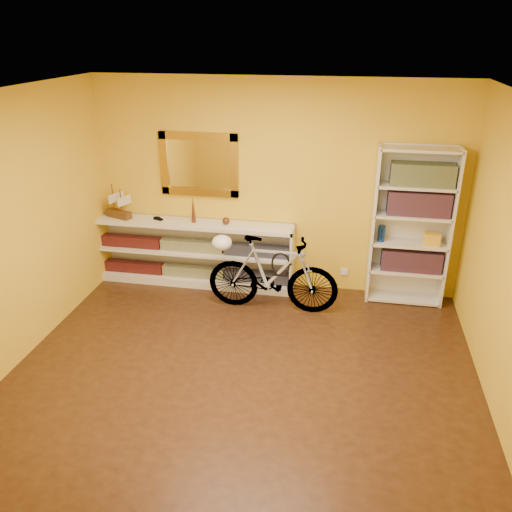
% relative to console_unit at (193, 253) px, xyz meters
% --- Properties ---
extents(floor, '(4.50, 4.00, 0.01)m').
position_rel_console_unit_xyz_m(floor, '(1.03, -1.81, -0.43)').
color(floor, black).
rests_on(floor, ground).
extents(ceiling, '(4.50, 4.00, 0.01)m').
position_rel_console_unit_xyz_m(ceiling, '(1.03, -1.81, 2.18)').
color(ceiling, silver).
rests_on(ceiling, ground).
extents(back_wall, '(4.50, 0.01, 2.60)m').
position_rel_console_unit_xyz_m(back_wall, '(1.03, 0.19, 0.88)').
color(back_wall, gold).
rests_on(back_wall, ground).
extents(left_wall, '(0.01, 4.00, 2.60)m').
position_rel_console_unit_xyz_m(left_wall, '(-1.22, -1.81, 0.88)').
color(left_wall, gold).
rests_on(left_wall, ground).
extents(gilt_mirror, '(0.98, 0.06, 0.78)m').
position_rel_console_unit_xyz_m(gilt_mirror, '(0.08, 0.15, 1.12)').
color(gilt_mirror, olive).
rests_on(gilt_mirror, back_wall).
extents(wall_socket, '(0.09, 0.02, 0.09)m').
position_rel_console_unit_xyz_m(wall_socket, '(1.93, 0.17, -0.17)').
color(wall_socket, silver).
rests_on(wall_socket, back_wall).
extents(console_unit, '(2.60, 0.35, 0.85)m').
position_rel_console_unit_xyz_m(console_unit, '(0.00, 0.00, 0.00)').
color(console_unit, silver).
rests_on(console_unit, floor).
extents(cd_row_lower, '(2.50, 0.13, 0.14)m').
position_rel_console_unit_xyz_m(cd_row_lower, '(0.00, -0.02, -0.26)').
color(cd_row_lower, black).
rests_on(cd_row_lower, console_unit).
extents(cd_row_upper, '(2.50, 0.13, 0.14)m').
position_rel_console_unit_xyz_m(cd_row_upper, '(0.00, -0.02, 0.11)').
color(cd_row_upper, '#1C507E').
rests_on(cd_row_upper, console_unit).
extents(model_ship, '(0.39, 0.25, 0.43)m').
position_rel_console_unit_xyz_m(model_ship, '(-0.97, 0.00, 0.64)').
color(model_ship, '#452B13').
rests_on(model_ship, console_unit).
extents(toy_car, '(0.00, 0.01, 0.00)m').
position_rel_console_unit_xyz_m(toy_car, '(-0.44, 0.00, 0.43)').
color(toy_car, black).
rests_on(toy_car, console_unit).
extents(bronze_ornament, '(0.06, 0.06, 0.34)m').
position_rel_console_unit_xyz_m(bronze_ornament, '(0.03, 0.00, 0.59)').
color(bronze_ornament, '#58301E').
rests_on(bronze_ornament, console_unit).
extents(decorative_orb, '(0.09, 0.09, 0.09)m').
position_rel_console_unit_xyz_m(decorative_orb, '(0.45, 0.00, 0.47)').
color(decorative_orb, '#58301E').
rests_on(decorative_orb, console_unit).
extents(bookcase, '(0.90, 0.30, 1.90)m').
position_rel_console_unit_xyz_m(bookcase, '(2.66, 0.03, 0.52)').
color(bookcase, silver).
rests_on(bookcase, floor).
extents(book_row_a, '(0.70, 0.22, 0.26)m').
position_rel_console_unit_xyz_m(book_row_a, '(2.71, 0.03, 0.12)').
color(book_row_a, maroon).
rests_on(book_row_a, bookcase).
extents(book_row_b, '(0.70, 0.22, 0.28)m').
position_rel_console_unit_xyz_m(book_row_b, '(2.71, 0.03, 0.83)').
color(book_row_b, maroon).
rests_on(book_row_b, bookcase).
extents(book_row_c, '(0.70, 0.22, 0.25)m').
position_rel_console_unit_xyz_m(book_row_c, '(2.71, 0.03, 1.16)').
color(book_row_c, navy).
rests_on(book_row_c, bookcase).
extents(travel_mug, '(0.09, 0.09, 0.19)m').
position_rel_console_unit_xyz_m(travel_mug, '(2.33, 0.01, 0.44)').
color(travel_mug, '#153996').
rests_on(travel_mug, bookcase).
extents(red_tin, '(0.20, 0.20, 0.20)m').
position_rel_console_unit_xyz_m(red_tin, '(2.46, 0.06, 1.14)').
color(red_tin, maroon).
rests_on(red_tin, bookcase).
extents(yellow_bag, '(0.20, 0.15, 0.15)m').
position_rel_console_unit_xyz_m(yellow_bag, '(2.91, -0.01, 0.41)').
color(yellow_bag, gold).
rests_on(yellow_bag, bookcase).
extents(bicycle, '(0.41, 1.57, 0.92)m').
position_rel_console_unit_xyz_m(bicycle, '(1.12, -0.50, 0.04)').
color(bicycle, silver).
rests_on(bicycle, floor).
extents(helmet, '(0.24, 0.23, 0.18)m').
position_rel_console_unit_xyz_m(helmet, '(0.52, -0.50, 0.39)').
color(helmet, white).
rests_on(helmet, bicycle).
extents(u_lock, '(0.22, 0.02, 0.22)m').
position_rel_console_unit_xyz_m(u_lock, '(1.21, -0.50, 0.17)').
color(u_lock, black).
rests_on(u_lock, bicycle).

